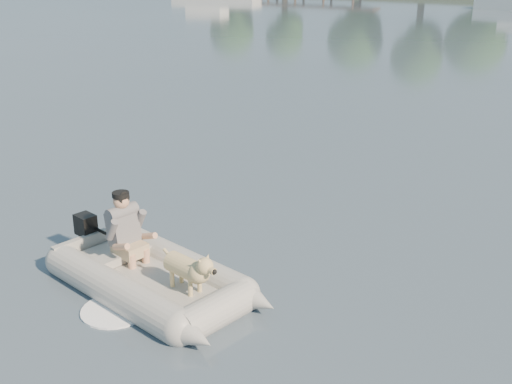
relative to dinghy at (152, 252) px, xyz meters
The scene contains 5 objects.
water 0.64m from the dinghy, 11.84° to the left, with size 160.00×160.00×0.00m, color slate.
dinghy is the anchor object (origin of this frame).
man 0.70m from the dinghy, 163.90° to the left, with size 0.70×0.60×1.04m, color slate, non-canonical shape.
dog 0.63m from the dinghy, ahead, with size 0.90×0.32×0.60m, color tan, non-canonical shape.
outboard_motor 1.62m from the dinghy, 168.14° to the left, with size 0.40×0.28×0.76m, color black, non-canonical shape.
Camera 1 is at (4.93, -6.01, 4.42)m, focal length 45.00 mm.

